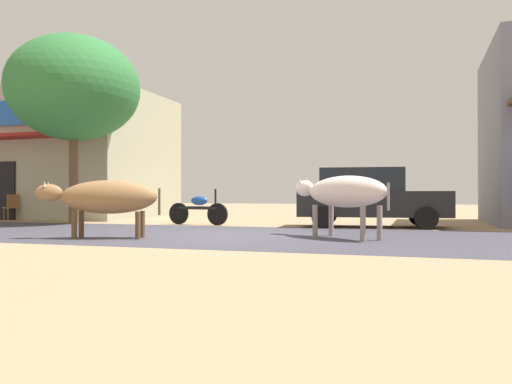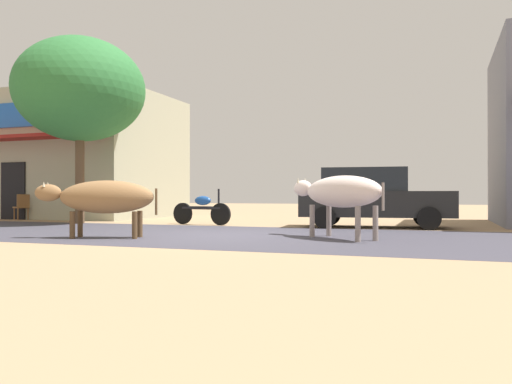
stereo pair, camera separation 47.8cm
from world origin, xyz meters
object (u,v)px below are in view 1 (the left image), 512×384
Objects in this scene: cow_far_dark at (343,192)px; parked_motorcycle at (199,209)px; parked_hatchback_car at (369,197)px; cow_near_brown at (106,197)px; cafe_chair_near_tree at (12,206)px; roadside_tree at (74,89)px.

parked_motorcycle is at bearing 143.80° from cow_far_dark.
parked_hatchback_car reaches higher than cow_far_dark.
parked_motorcycle is 0.80× the size of cow_near_brown.
parked_motorcycle is 5.06m from cow_near_brown.
parked_motorcycle is 0.83× the size of cow_far_dark.
cafe_chair_near_tree is at bearing 143.74° from cow_near_brown.
parked_hatchback_car is at bearing -0.16° from cafe_chair_near_tree.
cafe_chair_near_tree is (-3.48, 1.21, -3.69)m from roadside_tree.
parked_motorcycle is 2.17× the size of cafe_chair_near_tree.
parked_hatchback_car is 1.77× the size of cow_far_dark.
cow_far_dark reaches higher than cow_near_brown.
parked_motorcycle is at bearing -174.99° from parked_hatchback_car.
cow_near_brown is 2.73× the size of cafe_chair_near_tree.
roadside_tree is 6.80m from cow_near_brown.
cow_near_brown is (-4.85, -5.49, 0.00)m from parked_hatchback_car.
parked_hatchback_car is at bearing 87.57° from cow_far_dark.
parked_motorcycle is (3.89, 0.74, -3.72)m from roadside_tree.
cow_near_brown is at bearing -131.47° from parked_hatchback_car.
parked_motorcycle is at bearing 91.76° from cow_near_brown.
parked_hatchback_car reaches higher than parked_motorcycle.
cow_near_brown is at bearing -46.83° from roadside_tree.
parked_motorcycle is 6.01m from cow_far_dark.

